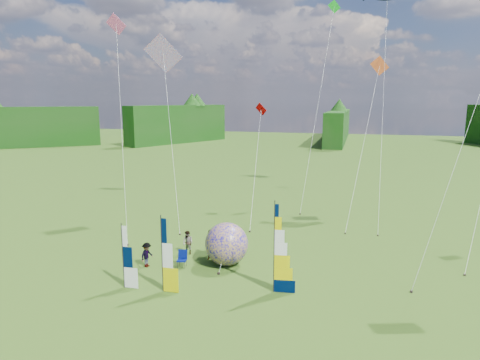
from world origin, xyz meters
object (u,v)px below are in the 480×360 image
(side_banner_left, at_px, (162,255))
(side_banner_far, at_px, (123,257))
(spectator_a, at_px, (211,245))
(spectator_d, at_px, (210,243))
(kite_whale, at_px, (384,92))
(spectator_c, at_px, (147,255))
(camp_chair, at_px, (182,259))
(spectator_b, at_px, (188,243))
(feather_banner_main, at_px, (274,249))
(bol_inflatable, at_px, (227,244))

(side_banner_left, xyz_separation_m, side_banner_far, (-2.20, -0.13, -0.27))
(spectator_a, distance_m, spectator_d, 0.56)
(spectator_d, distance_m, kite_whale, 19.37)
(spectator_d, xyz_separation_m, kite_whale, (10.50, 13.18, 9.56))
(side_banner_left, xyz_separation_m, spectator_a, (0.92, 4.88, -1.05))
(spectator_c, relative_size, camp_chair, 1.46)
(spectator_d, bearing_deg, spectator_a, 162.37)
(side_banner_left, relative_size, kite_whale, 0.19)
(spectator_c, bearing_deg, kite_whale, -30.35)
(spectator_b, xyz_separation_m, spectator_c, (-1.52, -2.66, -0.02))
(spectator_c, bearing_deg, spectator_b, -19.48)
(spectator_b, height_order, kite_whale, kite_whale)
(camp_chair, bearing_deg, spectator_c, -176.51)
(feather_banner_main, xyz_separation_m, spectator_d, (-4.86, 3.92, -1.47))
(side_banner_far, height_order, bol_inflatable, side_banner_far)
(spectator_a, xyz_separation_m, spectator_c, (-3.30, -2.09, -0.19))
(spectator_c, bearing_deg, feather_banner_main, -88.95)
(kite_whale, bearing_deg, side_banner_far, -130.79)
(spectator_a, relative_size, camp_chair, 1.82)
(spectator_b, bearing_deg, side_banner_left, -63.07)
(spectator_b, xyz_separation_m, camp_chair, (0.52, -2.17, -0.26))
(side_banner_far, bearing_deg, spectator_d, 60.01)
(side_banner_far, distance_m, bol_inflatable, 6.27)
(side_banner_far, xyz_separation_m, bol_inflatable, (4.29, 4.55, -0.41))
(side_banner_far, height_order, spectator_b, side_banner_far)
(feather_banner_main, distance_m, camp_chair, 6.44)
(feather_banner_main, xyz_separation_m, spectator_c, (-7.95, 1.30, -1.61))
(spectator_a, xyz_separation_m, spectator_d, (-0.22, 0.52, -0.04))
(side_banner_left, relative_size, camp_chair, 3.86)
(side_banner_left, relative_size, side_banner_far, 1.16)
(side_banner_left, distance_m, camp_chair, 3.60)
(spectator_c, xyz_separation_m, camp_chair, (2.04, 0.48, -0.23))
(bol_inflatable, xyz_separation_m, camp_chair, (-2.43, -1.16, -0.79))
(spectator_a, distance_m, camp_chair, 2.09)
(feather_banner_main, xyz_separation_m, side_banner_far, (-7.77, -1.61, -0.65))
(side_banner_left, distance_m, spectator_c, 3.87)
(feather_banner_main, xyz_separation_m, spectator_b, (-6.43, 3.96, -1.59))
(bol_inflatable, bearing_deg, side_banner_left, -115.26)
(feather_banner_main, height_order, bol_inflatable, feather_banner_main)
(feather_banner_main, height_order, spectator_c, feather_banner_main)
(bol_inflatable, distance_m, kite_whale, 19.16)
(spectator_d, bearing_deg, kite_whale, -78.69)
(bol_inflatable, height_order, spectator_c, bol_inflatable)
(side_banner_left, height_order, kite_whale, kite_whale)
(side_banner_far, height_order, spectator_d, side_banner_far)
(feather_banner_main, distance_m, bol_inflatable, 4.68)
(bol_inflatable, distance_m, spectator_a, 1.31)
(spectator_b, distance_m, spectator_c, 3.06)
(side_banner_left, bearing_deg, spectator_a, 78.21)
(bol_inflatable, height_order, spectator_a, bol_inflatable)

